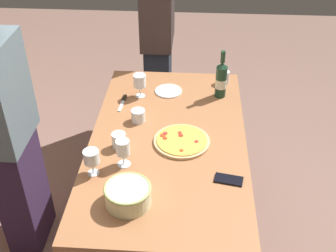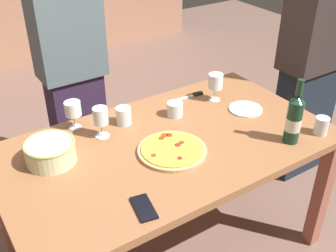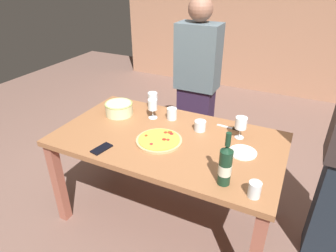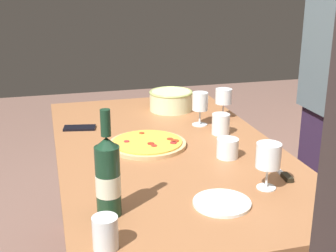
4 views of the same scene
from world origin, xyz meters
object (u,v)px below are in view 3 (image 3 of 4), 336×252
(wine_glass_near_pizza, at_px, (153,106))
(wine_glass_by_bottle, at_px, (153,98))
(dining_table, at_px, (168,148))
(cup_amber, at_px, (200,126))
(serving_bowl, at_px, (119,108))
(cup_spare, at_px, (255,190))
(cup_ceramic, at_px, (172,114))
(side_plate, at_px, (243,152))
(wine_glass_far_left, at_px, (241,123))
(person_guest_left, at_px, (197,85))
(pizza_knife, at_px, (232,128))
(cell_phone, at_px, (102,149))
(pizza, at_px, (159,140))
(wine_bottle, at_px, (225,165))

(wine_glass_near_pizza, height_order, wine_glass_by_bottle, wine_glass_near_pizza)
(dining_table, distance_m, cup_amber, 0.29)
(dining_table, distance_m, serving_bowl, 0.56)
(wine_glass_near_pizza, distance_m, cup_spare, 1.08)
(cup_ceramic, relative_size, side_plate, 0.51)
(dining_table, relative_size, serving_bowl, 7.06)
(dining_table, bearing_deg, wine_glass_far_left, 25.31)
(cup_ceramic, height_order, person_guest_left, person_guest_left)
(wine_glass_near_pizza, height_order, cup_ceramic, wine_glass_near_pizza)
(wine_glass_near_pizza, xyz_separation_m, cup_spare, (0.91, -0.57, -0.06))
(serving_bowl, distance_m, cup_ceramic, 0.44)
(wine_glass_near_pizza, bearing_deg, wine_glass_by_bottle, 118.36)
(serving_bowl, relative_size, pizza_knife, 1.22)
(dining_table, xyz_separation_m, cell_phone, (-0.33, -0.33, 0.10))
(wine_glass_by_bottle, bearing_deg, serving_bowl, -133.01)
(cup_amber, relative_size, cup_ceramic, 0.93)
(cup_ceramic, height_order, cell_phone, cup_ceramic)
(cup_spare, bearing_deg, pizza, 159.07)
(serving_bowl, distance_m, cup_spare, 1.29)
(pizza_knife, bearing_deg, pizza, -135.56)
(wine_glass_near_pizza, xyz_separation_m, cup_amber, (0.41, -0.03, -0.07))
(pizza_knife, bearing_deg, wine_glass_by_bottle, 176.03)
(cup_amber, xyz_separation_m, cup_ceramic, (-0.27, 0.07, 0.01))
(wine_bottle, distance_m, person_guest_left, 1.35)
(pizza, distance_m, serving_bowl, 0.55)
(dining_table, xyz_separation_m, serving_bowl, (-0.52, 0.16, 0.15))
(wine_bottle, height_order, wine_glass_near_pizza, wine_bottle)
(cup_amber, bearing_deg, wine_glass_far_left, 4.61)
(pizza_knife, bearing_deg, cell_phone, -137.31)
(dining_table, bearing_deg, cell_phone, -134.65)
(wine_bottle, bearing_deg, cup_ceramic, 135.52)
(cup_amber, distance_m, cup_spare, 0.74)
(wine_bottle, xyz_separation_m, cup_ceramic, (-0.59, 0.58, -0.08))
(wine_bottle, relative_size, wine_glass_near_pizza, 2.06)
(pizza, bearing_deg, cell_phone, -139.85)
(wine_glass_far_left, height_order, cup_ceramic, wine_glass_far_left)
(pizza, height_order, serving_bowl, serving_bowl)
(person_guest_left, bearing_deg, wine_glass_near_pizza, -17.89)
(wine_glass_by_bottle, distance_m, cell_phone, 0.71)
(cup_spare, bearing_deg, wine_glass_near_pizza, 148.10)
(wine_glass_near_pizza, bearing_deg, serving_bowl, -167.14)
(cup_spare, bearing_deg, wine_glass_by_bottle, 144.17)
(pizza, relative_size, pizza_knife, 1.73)
(wine_glass_far_left, xyz_separation_m, pizza_knife, (-0.08, 0.10, -0.11))
(pizza_knife, bearing_deg, cup_amber, -148.81)
(pizza, height_order, cup_ceramic, cup_ceramic)
(wine_bottle, xyz_separation_m, pizza_knife, (-0.12, 0.63, -0.12))
(dining_table, xyz_separation_m, pizza, (-0.03, -0.08, 0.10))
(dining_table, relative_size, pizza_knife, 8.61)
(wine_glass_near_pizza, relative_size, wine_glass_far_left, 1.00)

